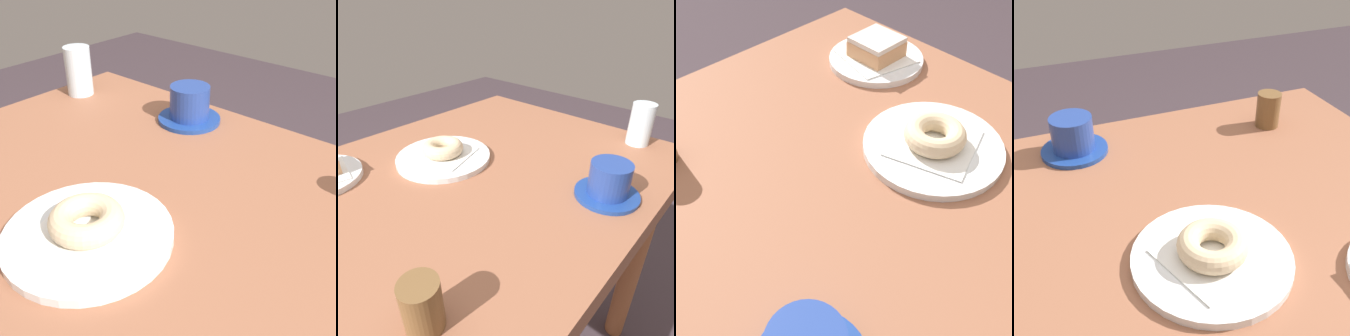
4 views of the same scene
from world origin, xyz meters
The scene contains 6 objects.
table centered at (0.00, 0.00, 0.66)m, with size 1.01×0.78×0.78m.
plate_sugar_ring centered at (0.00, -0.10, 0.78)m, with size 0.24×0.24×0.01m, color white.
napkin_sugar_ring centered at (0.00, -0.10, 0.79)m, with size 0.14×0.14×0.00m, color white.
donut_sugar_ring centered at (0.00, -0.10, 0.81)m, with size 0.10×0.10×0.03m, color beige.
coffee_cup centered at (-0.13, 0.29, 0.81)m, with size 0.14×0.14×0.08m.
sugar_jar centered at (0.30, 0.24, 0.82)m, with size 0.05×0.05×0.08m, color brown.
Camera 4 is at (-0.22, -0.53, 1.26)m, focal length 47.73 mm.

